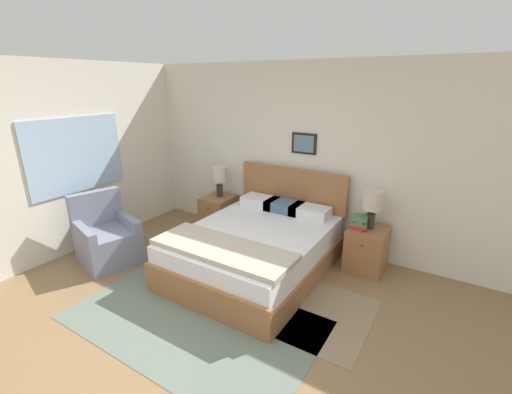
% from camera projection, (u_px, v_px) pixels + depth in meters
% --- Properties ---
extents(ground_plane, '(16.00, 16.00, 0.00)m').
position_uv_depth(ground_plane, '(173.00, 355.00, 3.05)').
color(ground_plane, olive).
extents(wall_back, '(7.69, 0.09, 2.60)m').
position_uv_depth(wall_back, '(306.00, 157.00, 4.86)').
color(wall_back, silver).
rests_on(wall_back, ground_plane).
extents(wall_left, '(0.08, 5.14, 2.60)m').
position_uv_depth(wall_left, '(101.00, 154.00, 5.06)').
color(wall_left, silver).
rests_on(wall_left, ground_plane).
extents(area_rug_main, '(2.55, 1.50, 0.01)m').
position_uv_depth(area_rug_main, '(193.00, 319.00, 3.51)').
color(area_rug_main, slate).
rests_on(area_rug_main, ground_plane).
extents(area_rug_bedside, '(0.87, 1.14, 0.01)m').
position_uv_depth(area_rug_bedside, '(327.00, 316.00, 3.56)').
color(area_rug_bedside, '#897556').
rests_on(area_rug_bedside, ground_plane).
extents(bed, '(1.65, 2.11, 1.14)m').
position_uv_depth(bed, '(256.00, 247.00, 4.36)').
color(bed, '#936038').
rests_on(bed, ground_plane).
extents(armchair, '(0.90, 0.85, 0.92)m').
position_uv_depth(armchair, '(107.00, 239.00, 4.60)').
color(armchair, gray).
rests_on(armchair, ground_plane).
extents(nightstand_near_window, '(0.46, 0.54, 0.56)m').
position_uv_depth(nightstand_near_window, '(219.00, 213.00, 5.59)').
color(nightstand_near_window, '#936038').
rests_on(nightstand_near_window, ground_plane).
extents(nightstand_by_door, '(0.46, 0.54, 0.56)m').
position_uv_depth(nightstand_by_door, '(366.00, 249.00, 4.39)').
color(nightstand_by_door, '#936038').
rests_on(nightstand_by_door, ground_plane).
extents(table_lamp_near_window, '(0.25, 0.25, 0.49)m').
position_uv_depth(table_lamp_near_window, '(219.00, 176.00, 5.41)').
color(table_lamp_near_window, '#2D2823').
rests_on(table_lamp_near_window, nightstand_near_window).
extents(table_lamp_by_door, '(0.25, 0.25, 0.49)m').
position_uv_depth(table_lamp_by_door, '(373.00, 203.00, 4.22)').
color(table_lamp_by_door, '#2D2823').
rests_on(table_lamp_by_door, nightstand_by_door).
extents(book_thick_bottom, '(0.22, 0.26, 0.02)m').
position_uv_depth(book_thick_bottom, '(359.00, 227.00, 4.31)').
color(book_thick_bottom, '#B7332D').
rests_on(book_thick_bottom, nightstand_by_door).
extents(book_hardcover_middle, '(0.20, 0.23, 0.04)m').
position_uv_depth(book_hardcover_middle, '(360.00, 225.00, 4.30)').
color(book_hardcover_middle, '#B7332D').
rests_on(book_hardcover_middle, book_thick_bottom).
extents(book_novel_upper, '(0.21, 0.25, 0.04)m').
position_uv_depth(book_novel_upper, '(360.00, 222.00, 4.29)').
color(book_novel_upper, '#4C7551').
rests_on(book_novel_upper, book_hardcover_middle).
extents(book_slim_near_top, '(0.17, 0.23, 0.03)m').
position_uv_depth(book_slim_near_top, '(360.00, 220.00, 4.28)').
color(book_slim_near_top, '#4C7551').
rests_on(book_slim_near_top, book_novel_upper).
extents(book_paperback_top, '(0.20, 0.25, 0.03)m').
position_uv_depth(book_paperback_top, '(360.00, 218.00, 4.27)').
color(book_paperback_top, '#4C7551').
rests_on(book_paperback_top, book_slim_near_top).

